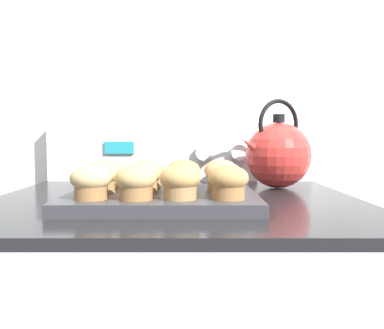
{
  "coord_description": "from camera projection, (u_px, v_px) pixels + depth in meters",
  "views": [
    {
      "loc": [
        0.04,
        -0.48,
        1.03
      ],
      "look_at": [
        0.03,
        0.26,
        0.98
      ],
      "focal_mm": 38.0,
      "sensor_mm": 36.0,
      "label": 1
    }
  ],
  "objects": [
    {
      "name": "wall_back",
      "position": [
        181.0,
        77.0,
        1.18
      ],
      "size": [
        8.0,
        0.05,
        2.4
      ],
      "color": "silver",
      "rests_on": "ground_plane"
    },
    {
      "name": "control_panel",
      "position": [
        181.0,
        152.0,
        1.15
      ],
      "size": [
        0.73,
        0.07,
        0.16
      ],
      "color": "white",
      "rests_on": "stove_range"
    },
    {
      "name": "muffin_pan",
      "position": [
        163.0,
        199.0,
        0.75
      ],
      "size": [
        0.34,
        0.27,
        0.02
      ],
      "color": "#38383D",
      "rests_on": "stove_range"
    },
    {
      "name": "muffin_r0_c0",
      "position": [
        92.0,
        182.0,
        0.67
      ],
      "size": [
        0.07,
        0.07,
        0.06
      ],
      "color": "olive",
      "rests_on": "muffin_pan"
    },
    {
      "name": "muffin_r0_c1",
      "position": [
        137.0,
        182.0,
        0.67
      ],
      "size": [
        0.07,
        0.07,
        0.06
      ],
      "color": "olive",
      "rests_on": "muffin_pan"
    },
    {
      "name": "muffin_r0_c2",
      "position": [
        181.0,
        182.0,
        0.67
      ],
      "size": [
        0.07,
        0.07,
        0.06
      ],
      "color": "#A37A4C",
      "rests_on": "muffin_pan"
    },
    {
      "name": "muffin_r0_c3",
      "position": [
        229.0,
        182.0,
        0.67
      ],
      "size": [
        0.07,
        0.07,
        0.06
      ],
      "color": "olive",
      "rests_on": "muffin_pan"
    },
    {
      "name": "muffin_r1_c0",
      "position": [
        101.0,
        177.0,
        0.75
      ],
      "size": [
        0.07,
        0.07,
        0.06
      ],
      "color": "#A37A4C",
      "rests_on": "muffin_pan"
    },
    {
      "name": "muffin_r1_c1",
      "position": [
        144.0,
        177.0,
        0.75
      ],
      "size": [
        0.07,
        0.07,
        0.06
      ],
      "color": "tan",
      "rests_on": "muffin_pan"
    },
    {
      "name": "muffin_r1_c2",
      "position": [
        183.0,
        177.0,
        0.74
      ],
      "size": [
        0.07,
        0.07,
        0.06
      ],
      "color": "tan",
      "rests_on": "muffin_pan"
    },
    {
      "name": "muffin_r1_c3",
      "position": [
        225.0,
        177.0,
        0.75
      ],
      "size": [
        0.07,
        0.07,
        0.06
      ],
      "color": "olive",
      "rests_on": "muffin_pan"
    },
    {
      "name": "muffin_r2_c0",
      "position": [
        110.0,
        173.0,
        0.82
      ],
      "size": [
        0.07,
        0.07,
        0.06
      ],
      "color": "tan",
      "rests_on": "muffin_pan"
    },
    {
      "name": "muffin_r2_c1",
      "position": [
        148.0,
        173.0,
        0.82
      ],
      "size": [
        0.07,
        0.07,
        0.06
      ],
      "color": "tan",
      "rests_on": "muffin_pan"
    },
    {
      "name": "muffin_r2_c2",
      "position": [
        184.0,
        173.0,
        0.82
      ],
      "size": [
        0.07,
        0.07,
        0.06
      ],
      "color": "olive",
      "rests_on": "muffin_pan"
    },
    {
      "name": "muffin_r2_c3",
      "position": [
        222.0,
        173.0,
        0.82
      ],
      "size": [
        0.07,
        0.07,
        0.06
      ],
      "color": "tan",
      "rests_on": "muffin_pan"
    },
    {
      "name": "tea_kettle",
      "position": [
        279.0,
        154.0,
        0.98
      ],
      "size": [
        0.19,
        0.16,
        0.22
      ],
      "color": "red",
      "rests_on": "stove_range"
    }
  ]
}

